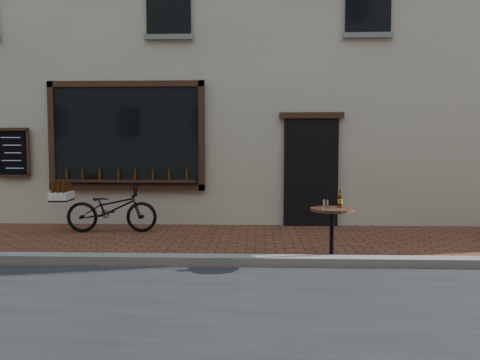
{
  "coord_description": "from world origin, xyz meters",
  "views": [
    {
      "loc": [
        0.82,
        -6.14,
        1.61
      ],
      "look_at": [
        0.53,
        1.2,
        1.1
      ],
      "focal_mm": 35.0,
      "sensor_mm": 36.0,
      "label": 1
    }
  ],
  "objects": [
    {
      "name": "ground",
      "position": [
        0.0,
        0.0,
        0.0
      ],
      "size": [
        90.0,
        90.0,
        0.0
      ],
      "primitive_type": "plane",
      "color": "#542C1B",
      "rests_on": "ground"
    },
    {
      "name": "kerb",
      "position": [
        0.0,
        0.2,
        0.06
      ],
      "size": [
        90.0,
        0.25,
        0.12
      ],
      "primitive_type": "cube",
      "color": "slate",
      "rests_on": "ground"
    },
    {
      "name": "shop_building",
      "position": [
        0.0,
        6.5,
        5.0
      ],
      "size": [
        28.0,
        6.2,
        10.0
      ],
      "color": "beige",
      "rests_on": "ground"
    },
    {
      "name": "cargo_bicycle",
      "position": [
        -2.0,
        2.6,
        0.46
      ],
      "size": [
        2.0,
        0.71,
        0.96
      ],
      "rotation": [
        0.0,
        0.0,
        1.64
      ],
      "color": "black",
      "rests_on": "ground"
    },
    {
      "name": "bistro_table",
      "position": [
        1.85,
        0.35,
        0.55
      ],
      "size": [
        0.6,
        0.6,
        1.03
      ],
      "color": "black",
      "rests_on": "ground"
    }
  ]
}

